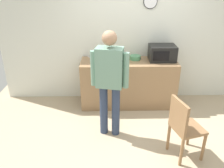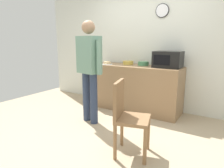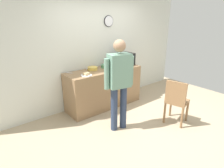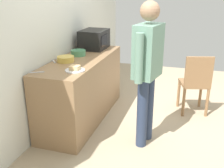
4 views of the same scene
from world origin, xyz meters
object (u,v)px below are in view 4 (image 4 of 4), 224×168
at_px(wooden_chair, 196,82).
at_px(microwave, 94,39).
at_px(salad_bowl, 78,53).
at_px(fork_utensil, 37,72).
at_px(cereal_bowl, 66,59).
at_px(sandwich_plate, 75,69).
at_px(person_standing, 147,65).
at_px(spoon_utensil, 54,61).

bearing_deg(wooden_chair, microwave, 90.08).
relative_size(microwave, salad_bowl, 2.30).
xyz_separation_m(fork_utensil, wooden_chair, (1.41, -1.81, -0.41)).
relative_size(cereal_bowl, fork_utensil, 1.34).
height_order(cereal_bowl, fork_utensil, cereal_bowl).
bearing_deg(wooden_chair, sandwich_plate, 130.79).
distance_m(microwave, cereal_bowl, 0.88).
xyz_separation_m(person_standing, wooden_chair, (1.03, -0.57, -0.50)).
distance_m(sandwich_plate, cereal_bowl, 0.45).
xyz_separation_m(sandwich_plate, salad_bowl, (0.70, 0.27, 0.02)).
height_order(sandwich_plate, person_standing, person_standing).
distance_m(fork_utensil, person_standing, 1.30).
height_order(person_standing, wooden_chair, person_standing).
bearing_deg(cereal_bowl, salad_bowl, -3.55).
xyz_separation_m(salad_bowl, wooden_chair, (0.52, -1.68, -0.45)).
distance_m(cereal_bowl, fork_utensil, 0.55).
relative_size(spoon_utensil, person_standing, 0.10).
xyz_separation_m(salad_bowl, fork_utensil, (-0.90, 0.13, -0.04)).
bearing_deg(spoon_utensil, person_standing, -95.13).
distance_m(fork_utensil, wooden_chair, 2.33).
relative_size(spoon_utensil, wooden_chair, 0.18).
xyz_separation_m(cereal_bowl, spoon_utensil, (-0.04, 0.16, -0.03)).
relative_size(sandwich_plate, wooden_chair, 0.25).
bearing_deg(wooden_chair, salad_bowl, 107.03).
distance_m(salad_bowl, fork_utensil, 0.91).
bearing_deg(microwave, spoon_utensil, 164.99).
relative_size(microwave, spoon_utensil, 2.94).
height_order(microwave, salad_bowl, microwave).
bearing_deg(spoon_utensil, microwave, -15.01).
distance_m(microwave, sandwich_plate, 1.24).
distance_m(microwave, wooden_chair, 1.72).
xyz_separation_m(microwave, sandwich_plate, (-1.22, -0.21, -0.13)).
relative_size(cereal_bowl, spoon_utensil, 1.34).
xyz_separation_m(spoon_utensil, wooden_chair, (0.91, -1.87, -0.41)).
height_order(microwave, cereal_bowl, microwave).
bearing_deg(spoon_utensil, cereal_bowl, -76.96).
bearing_deg(person_standing, wooden_chair, -29.16).
bearing_deg(fork_utensil, microwave, -7.61).
relative_size(fork_utensil, wooden_chair, 0.18).
height_order(salad_bowl, person_standing, person_standing).
height_order(sandwich_plate, cereal_bowl, cereal_bowl).
bearing_deg(sandwich_plate, fork_utensil, 115.92).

